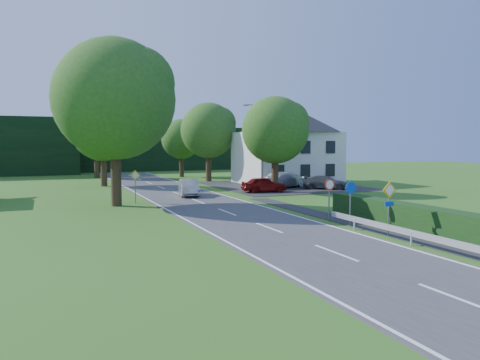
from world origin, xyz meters
name	(u,v)px	position (x,y,z in m)	size (l,w,h in m)	color
ground	(459,300)	(0.00, 0.00, 0.00)	(160.00, 160.00, 0.00)	#38601B
road	(216,208)	(0.00, 20.00, 0.02)	(7.00, 80.00, 0.04)	#3C3B3E
parking_pad	(283,186)	(12.00, 33.00, 0.02)	(14.00, 16.00, 0.04)	#27272A
line_edge_left	(169,211)	(-3.25, 20.00, 0.04)	(0.12, 80.00, 0.01)	white
line_edge_right	(260,205)	(3.25, 20.00, 0.04)	(0.12, 80.00, 0.01)	white
line_centre	(216,208)	(0.00, 20.00, 0.04)	(0.12, 80.00, 0.01)	white
tree_main	(115,123)	(-6.00, 24.00, 5.82)	(9.40, 9.40, 11.64)	#215419
tree_left_far	(103,144)	(-5.00, 40.00, 4.29)	(7.00, 7.00, 8.58)	#215419
tree_right_far	(208,142)	(7.00, 42.00, 4.54)	(7.40, 7.40, 9.09)	#215419
tree_left_back	(96,146)	(-4.50, 52.00, 4.04)	(6.60, 6.60, 8.07)	#215419
tree_right_back	(181,148)	(6.00, 50.00, 3.78)	(6.20, 6.20, 7.56)	#215419
tree_right_mid	(275,144)	(8.50, 28.00, 4.29)	(7.00, 7.00, 8.58)	#215419
treeline_right	(167,149)	(8.00, 66.00, 3.50)	(30.00, 5.00, 7.00)	black
house_white	(287,143)	(14.00, 36.00, 4.41)	(10.60, 8.40, 8.60)	silver
streetlight	(261,143)	(8.06, 30.00, 4.46)	(2.03, 0.18, 8.00)	slate
sign_priority_right	(389,199)	(4.30, 7.98, 1.80)	(0.78, 0.09, 2.59)	slate
sign_roundabout	(351,195)	(4.30, 10.98, 1.67)	(0.64, 0.08, 2.37)	slate
sign_speed_limit	(329,190)	(4.30, 12.97, 1.77)	(0.64, 0.11, 2.37)	slate
sign_priority_left	(135,180)	(-4.50, 24.98, 1.72)	(0.78, 0.09, 2.44)	slate
moving_car	(189,188)	(0.41, 27.90, 0.72)	(1.44, 4.13, 1.36)	#AFB0B4
motorcycle	(193,186)	(1.78, 31.11, 0.54)	(0.67, 1.91, 1.01)	black
parked_car_red	(264,184)	(7.48, 28.16, 0.72)	(1.61, 3.99, 1.36)	maroon
parked_car_silver_a	(286,180)	(11.24, 31.02, 0.84)	(1.70, 4.86, 1.60)	#A0A0A5
parked_car_grey	(326,182)	(14.16, 28.36, 0.67)	(1.76, 4.34, 1.26)	#4F4F54
parasol	(276,176)	(11.68, 34.07, 1.03)	(2.16, 2.21, 1.98)	#AB290D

